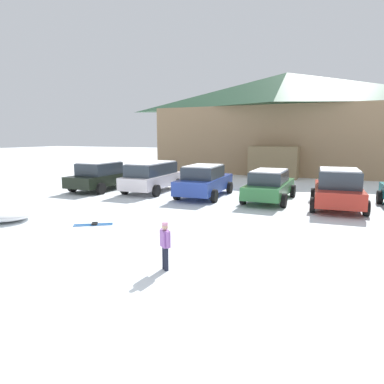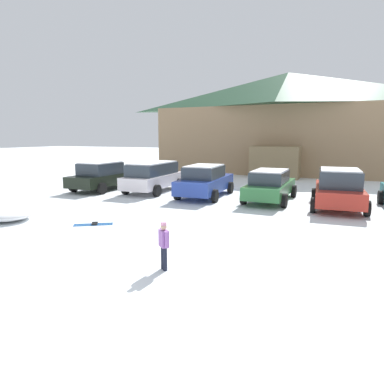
% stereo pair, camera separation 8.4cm
% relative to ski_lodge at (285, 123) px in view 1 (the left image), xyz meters
% --- Properties ---
extents(ground, '(160.00, 160.00, 0.00)m').
position_rel_ski_lodge_xyz_m(ground, '(0.42, -27.06, -4.32)').
color(ground, white).
extents(ski_lodge, '(21.84, 9.70, 8.50)m').
position_rel_ski_lodge_xyz_m(ski_lodge, '(0.00, 0.00, 0.00)').
color(ski_lodge, '#957755').
rests_on(ski_lodge, ground).
extents(parked_black_sedan, '(2.27, 4.53, 1.67)m').
position_rel_ski_lodge_xyz_m(parked_black_sedan, '(-8.19, -14.68, -3.48)').
color(parked_black_sedan, black).
rests_on(parked_black_sedan, ground).
extents(parked_white_suv, '(2.27, 4.63, 1.70)m').
position_rel_ski_lodge_xyz_m(parked_white_suv, '(-5.06, -14.06, -3.40)').
color(parked_white_suv, silver).
rests_on(parked_white_suv, ground).
extents(parked_blue_hatchback, '(2.36, 4.75, 1.67)m').
position_rel_ski_lodge_xyz_m(parked_blue_hatchback, '(-1.75, -14.35, -3.47)').
color(parked_blue_hatchback, '#27419C').
rests_on(parked_blue_hatchback, ground).
extents(parked_green_coupe, '(2.09, 4.70, 1.54)m').
position_rel_ski_lodge_xyz_m(parked_green_coupe, '(1.62, -14.16, -3.53)').
color(parked_green_coupe, '#30733C').
rests_on(parked_green_coupe, ground).
extents(parked_red_sedan, '(2.49, 4.50, 1.76)m').
position_rel_ski_lodge_xyz_m(parked_red_sedan, '(4.73, -14.68, -3.44)').
color(parked_red_sedan, '#B02B1F').
rests_on(parked_red_sedan, ground).
extents(skier_child_in_purple_jacket, '(0.35, 0.31, 1.16)m').
position_rel_ski_lodge_xyz_m(skier_child_in_purple_jacket, '(1.13, -24.06, -3.66)').
color(skier_child_in_purple_jacket, black).
rests_on(skier_child_in_purple_jacket, ground).
extents(pair_of_skis, '(1.30, 0.99, 0.08)m').
position_rel_ski_lodge_xyz_m(pair_of_skis, '(-3.22, -21.42, -4.30)').
color(pair_of_skis, '#1D60B4').
rests_on(pair_of_skis, ground).
extents(plowed_snow_pile, '(2.53, 2.02, 0.50)m').
position_rel_ski_lodge_xyz_m(plowed_snow_pile, '(-6.93, -22.22, -4.07)').
color(plowed_snow_pile, white).
rests_on(plowed_snow_pile, ground).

